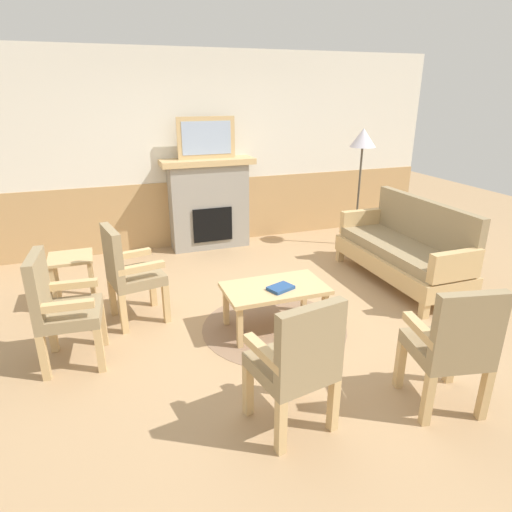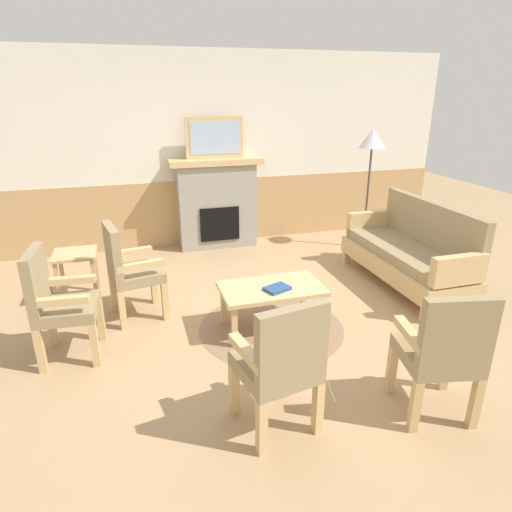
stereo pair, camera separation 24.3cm
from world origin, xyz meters
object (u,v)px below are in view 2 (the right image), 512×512
fireplace (217,202)px  armchair_front_left (281,361)px  floor_lamp_by_couch (372,146)px  book_on_table (277,288)px  armchair_by_window_left (57,300)px  couch (409,253)px  coffee_table (272,292)px  side_table (76,263)px  armchair_front_center (443,349)px  framed_picture (215,138)px  armchair_near_fireplace (128,267)px

fireplace → armchair_front_left: (-0.38, -3.85, -0.11)m
floor_lamp_by_couch → book_on_table: bearing=-136.0°
armchair_front_left → book_on_table: bearing=72.0°
armchair_by_window_left → floor_lamp_by_couch: 4.41m
fireplace → couch: (1.85, -2.03, -0.26)m
coffee_table → armchair_front_left: bearing=-106.0°
fireplace → side_table: 2.28m
coffee_table → book_on_table: book_on_table is taller
couch → armchair_front_left: bearing=-140.8°
fireplace → side_table: (-1.82, -1.35, -0.22)m
coffee_table → armchair_by_window_left: armchair_by_window_left is taller
armchair_by_window_left → armchair_front_center: 3.00m
fireplace → framed_picture: size_ratio=1.62×
couch → coffee_table: bearing=-164.5°
side_table → coffee_table: bearing=-33.2°
couch → side_table: (-3.67, 0.68, 0.04)m
fireplace → armchair_near_fireplace: bearing=-123.8°
armchair_front_center → floor_lamp_by_couch: bearing=68.3°
book_on_table → armchair_near_fireplace: armchair_near_fireplace is taller
fireplace → armchair_by_window_left: bearing=-126.9°
armchair_front_left → side_table: armchair_front_left is taller
framed_picture → coffee_table: 2.80m
book_on_table → armchair_near_fireplace: 1.48m
armchair_front_left → armchair_near_fireplace: bearing=115.1°
framed_picture → coffee_table: (-0.01, -2.54, -1.17)m
armchair_front_center → side_table: armchair_front_center is taller
armchair_near_fireplace → floor_lamp_by_couch: bearing=20.6°
armchair_front_center → side_table: bearing=133.4°
coffee_table → book_on_table: bearing=-73.0°
framed_picture → armchair_front_center: bearing=-80.0°
couch → book_on_table: 1.92m
book_on_table → side_table: side_table is taller
floor_lamp_by_couch → coffee_table: bearing=-137.6°
armchair_front_left → side_table: (-1.44, 2.49, -0.10)m
armchair_near_fireplace → armchair_front_center: size_ratio=1.00×
couch → armchair_front_center: (-1.14, -2.00, 0.14)m
coffee_table → side_table: bearing=146.8°
couch → armchair_near_fireplace: same height
fireplace → couch: 2.76m
floor_lamp_by_couch → armchair_near_fireplace: bearing=-159.4°
coffee_table → side_table: (-1.82, 1.19, 0.05)m
book_on_table → armchair_front_center: size_ratio=0.23×
book_on_table → floor_lamp_by_couch: bearing=44.0°
framed_picture → armchair_near_fireplace: 2.52m
couch → book_on_table: couch is taller
fireplace → book_on_table: bearing=-89.6°
armchair_front_center → fireplace: bearing=100.0°
framed_picture → armchair_near_fireplace: (-1.28, -1.92, -1.02)m
coffee_table → side_table: size_ratio=1.75×
armchair_front_center → coffee_table: bearing=115.7°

